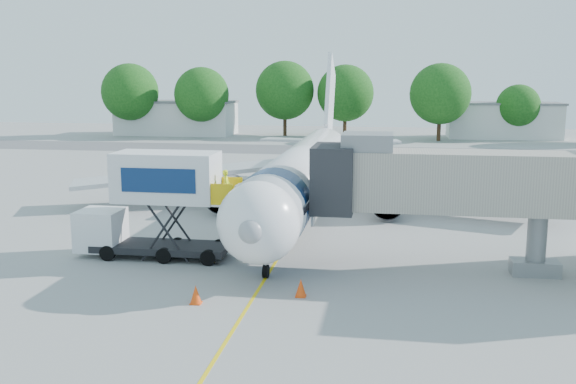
# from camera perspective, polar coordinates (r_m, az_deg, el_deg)

# --- Properties ---
(ground) EXTENTS (160.00, 160.00, 0.00)m
(ground) POSITION_cam_1_polar(r_m,az_deg,el_deg) (39.25, 0.69, -3.39)
(ground) COLOR gray
(ground) RESTS_ON ground
(guidance_line) EXTENTS (0.15, 70.00, 0.01)m
(guidance_line) POSITION_cam_1_polar(r_m,az_deg,el_deg) (39.25, 0.69, -3.38)
(guidance_line) COLOR yellow
(guidance_line) RESTS_ON ground
(taxiway_strip) EXTENTS (120.00, 10.00, 0.01)m
(taxiway_strip) POSITION_cam_1_polar(r_m,az_deg,el_deg) (80.45, 5.12, 3.69)
(taxiway_strip) COLOR #59595B
(taxiway_strip) RESTS_ON ground
(aircraft) EXTENTS (34.17, 37.73, 11.35)m
(aircraft) POSITION_cam_1_polar(r_m,az_deg,el_deg) (42.68, 1.52, 1.77)
(aircraft) COLOR white
(aircraft) RESTS_ON ground
(jet_bridge) EXTENTS (13.90, 3.20, 6.60)m
(jet_bridge) POSITION_cam_1_polar(r_m,az_deg,el_deg) (31.20, 13.44, 0.87)
(jet_bridge) COLOR #A49D8C
(jet_bridge) RESTS_ON ground
(catering_hiloader) EXTENTS (8.50, 2.44, 5.50)m
(catering_hiloader) POSITION_cam_1_polar(r_m,az_deg,el_deg) (33.57, -11.75, -1.15)
(catering_hiloader) COLOR black
(catering_hiloader) RESTS_ON ground
(ground_tug) EXTENTS (4.12, 2.76, 1.51)m
(ground_tug) POSITION_cam_1_polar(r_m,az_deg,el_deg) (21.29, -2.72, -13.33)
(ground_tug) COLOR silver
(ground_tug) RESTS_ON ground
(safety_cone_a) EXTENTS (0.49, 0.49, 0.77)m
(safety_cone_a) POSITION_cam_1_polar(r_m,az_deg,el_deg) (27.68, 1.15, -8.55)
(safety_cone_a) COLOR #E7430C
(safety_cone_a) RESTS_ON ground
(safety_cone_b) EXTENTS (0.49, 0.49, 0.79)m
(safety_cone_b) POSITION_cam_1_polar(r_m,az_deg,el_deg) (27.13, -8.20, -9.04)
(safety_cone_b) COLOR #E7430C
(safety_cone_b) RESTS_ON ground
(outbuilding_left) EXTENTS (18.40, 8.40, 5.30)m
(outbuilding_left) POSITION_cam_1_polar(r_m,az_deg,el_deg) (103.54, -9.86, 6.55)
(outbuilding_left) COLOR silver
(outbuilding_left) RESTS_ON ground
(outbuilding_right) EXTENTS (16.40, 7.40, 5.30)m
(outbuilding_right) POSITION_cam_1_polar(r_m,az_deg,el_deg) (101.27, 18.57, 6.08)
(outbuilding_right) COLOR silver
(outbuilding_right) RESTS_ON ground
(tree_a) EXTENTS (8.67, 8.67, 11.05)m
(tree_a) POSITION_cam_1_polar(r_m,az_deg,el_deg) (102.13, -13.86, 8.62)
(tree_a) COLOR #382314
(tree_a) RESTS_ON ground
(tree_b) EXTENTS (8.23, 8.23, 10.49)m
(tree_b) POSITION_cam_1_polar(r_m,az_deg,el_deg) (98.56, -7.69, 8.58)
(tree_b) COLOR #382314
(tree_b) RESTS_ON ground
(tree_c) EXTENTS (8.97, 8.97, 11.44)m
(tree_c) POSITION_cam_1_polar(r_m,az_deg,el_deg) (99.37, -0.28, 9.02)
(tree_c) COLOR #382314
(tree_c) RESTS_ON ground
(tree_d) EXTENTS (8.51, 8.51, 10.86)m
(tree_d) POSITION_cam_1_polar(r_m,az_deg,el_deg) (97.79, 5.12, 8.75)
(tree_d) COLOR #382314
(tree_d) RESTS_ON ground
(tree_e) EXTENTS (8.60, 8.60, 10.96)m
(tree_e) POSITION_cam_1_polar(r_m,az_deg,el_deg) (93.97, 13.39, 8.48)
(tree_e) COLOR #382314
(tree_e) RESTS_ON ground
(tree_f) EXTENTS (6.26, 6.26, 7.98)m
(tree_f) POSITION_cam_1_polar(r_m,az_deg,el_deg) (99.30, 19.78, 7.19)
(tree_f) COLOR #382314
(tree_f) RESTS_ON ground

